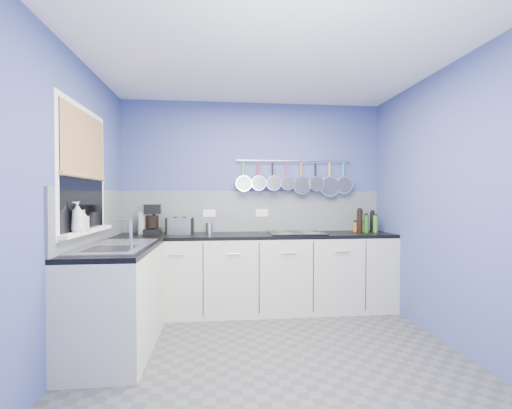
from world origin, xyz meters
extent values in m
cube|color=#47474C|center=(0.00, 0.00, -0.01)|extent=(3.20, 3.00, 0.02)
cube|color=white|center=(0.00, 0.00, 2.51)|extent=(3.20, 3.00, 0.02)
cube|color=#3C4785|center=(0.00, 1.51, 1.25)|extent=(3.20, 0.02, 2.50)
cube|color=#3C4785|center=(0.00, -1.51, 1.25)|extent=(3.20, 0.02, 2.50)
cube|color=#3C4785|center=(-1.61, 0.00, 1.25)|extent=(0.02, 3.00, 2.50)
cube|color=#3C4785|center=(1.61, 0.00, 1.25)|extent=(0.02, 3.00, 2.50)
cube|color=gray|center=(0.00, 1.49, 1.15)|extent=(3.20, 0.02, 0.50)
cube|color=gray|center=(-1.59, 0.60, 1.15)|extent=(0.02, 1.80, 0.50)
cube|color=beige|center=(0.00, 1.20, 0.43)|extent=(3.20, 0.60, 0.86)
cube|color=black|center=(0.00, 1.20, 0.88)|extent=(3.20, 0.60, 0.04)
cube|color=beige|center=(-1.30, 0.30, 0.43)|extent=(0.60, 1.20, 0.86)
cube|color=black|center=(-1.30, 0.30, 0.88)|extent=(0.60, 1.20, 0.04)
cube|color=white|center=(-1.58, 0.30, 1.55)|extent=(0.01, 1.00, 1.10)
cube|color=black|center=(-1.57, 0.30, 1.55)|extent=(0.01, 0.90, 1.00)
cube|color=#BB754C|center=(-1.56, 0.30, 1.77)|extent=(0.01, 0.90, 0.55)
cube|color=white|center=(-1.55, 0.30, 1.04)|extent=(0.10, 0.98, 0.03)
cube|color=silver|center=(-1.30, 0.30, 0.90)|extent=(0.50, 0.95, 0.01)
cube|color=white|center=(-0.55, 1.48, 1.13)|extent=(0.15, 0.01, 0.09)
cube|color=white|center=(0.10, 1.48, 1.13)|extent=(0.15, 0.01, 0.09)
cylinder|color=silver|center=(0.50, 1.45, 1.78)|extent=(1.45, 0.02, 0.02)
imported|color=white|center=(-1.53, 0.06, 1.17)|extent=(0.12, 0.12, 0.24)
imported|color=white|center=(-1.53, 0.18, 1.14)|extent=(0.10, 0.10, 0.17)
cylinder|color=white|center=(-1.30, 1.29, 1.03)|extent=(0.11, 0.11, 0.26)
cube|color=silver|center=(-0.88, 1.25, 0.99)|extent=(0.32, 0.22, 0.19)
cylinder|color=silver|center=(-0.55, 1.33, 0.96)|extent=(0.11, 0.11, 0.12)
cube|color=black|center=(0.47, 1.21, 0.91)|extent=(0.63, 0.56, 0.01)
cylinder|color=black|center=(1.46, 1.32, 1.02)|extent=(0.06, 0.06, 0.25)
cylinder|color=olive|center=(1.37, 1.33, 0.96)|extent=(0.06, 0.06, 0.11)
cylinder|color=#8C5914|center=(1.25, 1.33, 0.96)|extent=(0.06, 0.06, 0.12)
cylinder|color=#3F721E|center=(1.46, 1.22, 1.00)|extent=(0.06, 0.06, 0.20)
cylinder|color=#265919|center=(1.34, 1.22, 1.00)|extent=(0.06, 0.06, 0.21)
cylinder|color=black|center=(1.25, 1.21, 1.04)|extent=(0.07, 0.07, 0.28)
camera|label=1|loc=(-0.41, -2.74, 1.32)|focal=23.94mm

